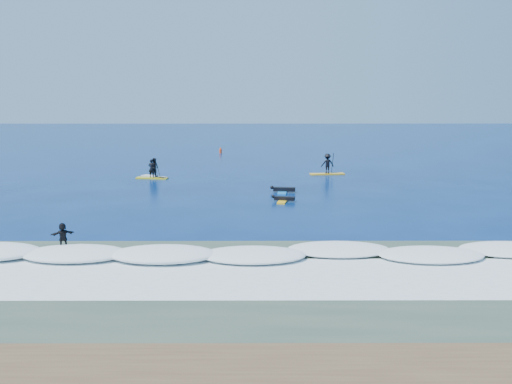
{
  "coord_description": "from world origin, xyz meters",
  "views": [
    {
      "loc": [
        1.08,
        -34.93,
        7.66
      ],
      "look_at": [
        1.19,
        2.54,
        0.6
      ],
      "focal_mm": 40.0,
      "sensor_mm": 36.0,
      "label": 1
    }
  ],
  "objects_px": {
    "marker_buoy": "(221,151)",
    "sup_paddler_center": "(155,169)",
    "sup_paddler_right": "(327,165)",
    "prone_paddler_near": "(283,199)",
    "sup_paddler_left": "(152,172)",
    "prone_paddler_far": "(283,190)",
    "wave_surfer": "(63,237)"
  },
  "relations": [
    {
      "from": "marker_buoy",
      "to": "sup_paddler_center",
      "type": "bearing_deg",
      "value": -104.88
    },
    {
      "from": "sup_paddler_right",
      "to": "prone_paddler_near",
      "type": "distance_m",
      "value": 12.44
    },
    {
      "from": "sup_paddler_center",
      "to": "marker_buoy",
      "type": "bearing_deg",
      "value": 111.55
    },
    {
      "from": "sup_paddler_center",
      "to": "sup_paddler_left",
      "type": "bearing_deg",
      "value": -63.96
    },
    {
      "from": "sup_paddler_left",
      "to": "marker_buoy",
      "type": "xyz_separation_m",
      "value": [
        4.66,
        17.75,
        -0.27
      ]
    },
    {
      "from": "sup_paddler_left",
      "to": "sup_paddler_right",
      "type": "height_order",
      "value": "sup_paddler_right"
    },
    {
      "from": "prone_paddler_far",
      "to": "sup_paddler_center",
      "type": "bearing_deg",
      "value": 63.84
    },
    {
      "from": "sup_paddler_right",
      "to": "wave_surfer",
      "type": "xyz_separation_m",
      "value": [
        -15.19,
        -23.33,
        -0.09
      ]
    },
    {
      "from": "prone_paddler_near",
      "to": "prone_paddler_far",
      "type": "xyz_separation_m",
      "value": [
        0.14,
        3.28,
        0.02
      ]
    },
    {
      "from": "sup_paddler_right",
      "to": "sup_paddler_left",
      "type": "bearing_deg",
      "value": -179.98
    },
    {
      "from": "sup_paddler_right",
      "to": "marker_buoy",
      "type": "distance_m",
      "value": 18.61
    },
    {
      "from": "sup_paddler_center",
      "to": "prone_paddler_near",
      "type": "height_order",
      "value": "sup_paddler_center"
    },
    {
      "from": "prone_paddler_near",
      "to": "prone_paddler_far",
      "type": "bearing_deg",
      "value": 9.63
    },
    {
      "from": "sup_paddler_right",
      "to": "prone_paddler_far",
      "type": "height_order",
      "value": "sup_paddler_right"
    },
    {
      "from": "sup_paddler_center",
      "to": "wave_surfer",
      "type": "bearing_deg",
      "value": -54.83
    },
    {
      "from": "wave_surfer",
      "to": "sup_paddler_center",
      "type": "bearing_deg",
      "value": 61.33
    },
    {
      "from": "sup_paddler_center",
      "to": "prone_paddler_far",
      "type": "xyz_separation_m",
      "value": [
        10.45,
        -6.8,
        -0.54
      ]
    },
    {
      "from": "sup_paddler_left",
      "to": "wave_surfer",
      "type": "bearing_deg",
      "value": -81.08
    },
    {
      "from": "wave_surfer",
      "to": "marker_buoy",
      "type": "distance_m",
      "value": 39.23
    },
    {
      "from": "sup_paddler_left",
      "to": "sup_paddler_center",
      "type": "xyz_separation_m",
      "value": [
        0.12,
        0.65,
        0.12
      ]
    },
    {
      "from": "sup_paddler_left",
      "to": "wave_surfer",
      "type": "distance_m",
      "value": 21.16
    },
    {
      "from": "sup_paddler_left",
      "to": "marker_buoy",
      "type": "distance_m",
      "value": 18.35
    },
    {
      "from": "prone_paddler_near",
      "to": "wave_surfer",
      "type": "bearing_deg",
      "value": 149.36
    },
    {
      "from": "sup_paddler_left",
      "to": "sup_paddler_center",
      "type": "height_order",
      "value": "sup_paddler_center"
    },
    {
      "from": "prone_paddler_near",
      "to": "sup_paddler_right",
      "type": "bearing_deg",
      "value": -8.73
    },
    {
      "from": "sup_paddler_left",
      "to": "marker_buoy",
      "type": "relative_size",
      "value": 3.77
    },
    {
      "from": "sup_paddler_center",
      "to": "prone_paddler_far",
      "type": "distance_m",
      "value": 12.48
    },
    {
      "from": "sup_paddler_right",
      "to": "marker_buoy",
      "type": "height_order",
      "value": "sup_paddler_right"
    },
    {
      "from": "sup_paddler_center",
      "to": "sup_paddler_right",
      "type": "xyz_separation_m",
      "value": [
        14.71,
        1.53,
        0.12
      ]
    },
    {
      "from": "sup_paddler_right",
      "to": "prone_paddler_far",
      "type": "relative_size",
      "value": 1.31
    },
    {
      "from": "sup_paddler_left",
      "to": "prone_paddler_near",
      "type": "bearing_deg",
      "value": -32.23
    },
    {
      "from": "prone_paddler_near",
      "to": "sup_paddler_left",
      "type": "bearing_deg",
      "value": 59.87
    }
  ]
}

